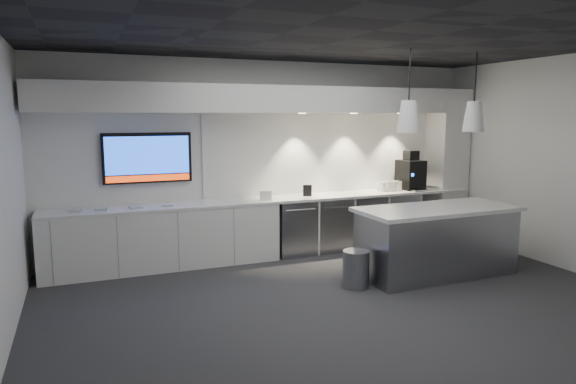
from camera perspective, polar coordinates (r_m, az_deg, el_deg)
name	(u,v)px	position (r m, az deg, el deg)	size (l,w,h in m)	color
floor	(344,301)	(6.22, 6.25, -11.91)	(7.00, 7.00, 0.00)	#2F2F32
ceiling	(349,38)	(5.89, 6.75, 16.60)	(7.00, 7.00, 0.00)	black
wall_back	(271,158)	(8.14, -1.96, 3.84)	(7.00, 7.00, 0.00)	white
wall_front	(520,213)	(3.89, 24.38, -2.17)	(7.00, 7.00, 0.00)	white
wall_right	(568,164)	(8.14, 28.71, 2.79)	(7.00, 7.00, 0.00)	white
back_counter	(278,199)	(7.92, -1.12, -0.82)	(6.80, 0.65, 0.04)	white
left_base_cabinets	(164,238)	(7.57, -13.62, -4.97)	(3.30, 0.63, 0.86)	white
fridge_unit_a	(293,227)	(8.09, 0.54, -3.89)	(0.60, 0.61, 0.85)	gray
fridge_unit_b	(329,224)	(8.35, 4.54, -3.52)	(0.60, 0.61, 0.85)	gray
fridge_unit_c	(363,221)	(8.65, 8.28, -3.17)	(0.60, 0.61, 0.85)	gray
fridge_unit_d	(395,218)	(8.98, 11.76, -2.83)	(0.60, 0.61, 0.85)	gray
backsplash	(338,152)	(8.61, 5.63, 4.39)	(4.60, 0.03, 1.30)	white
soffit	(277,99)	(7.84, -1.22, 10.24)	(6.90, 0.60, 0.40)	white
column	(446,165)	(9.50, 17.17, 2.93)	(0.55, 0.55, 2.60)	white
wall_tv	(148,158)	(7.64, -15.34, 3.67)	(1.25, 0.07, 0.72)	black
island	(436,241)	(7.30, 16.17, -5.23)	(2.23, 0.98, 0.94)	gray
bin	(356,269)	(6.63, 7.55, -8.47)	(0.34, 0.34, 0.48)	gray
coffee_machine	(411,173)	(9.06, 13.47, 2.01)	(0.39, 0.55, 0.67)	black
sign_black	(307,191)	(8.08, 2.17, 0.16)	(0.14, 0.02, 0.18)	black
sign_white	(266,196)	(7.71, -2.48, -0.40)	(0.18, 0.02, 0.14)	white
cup_cluster	(389,186)	(8.80, 11.20, 0.64)	(0.41, 0.19, 0.16)	silver
tray_a	(75,211)	(7.38, -22.57, -1.91)	(0.16, 0.16, 0.03)	#BABABA
tray_b	(101,209)	(7.38, -20.03, -1.77)	(0.16, 0.16, 0.03)	#BABABA
tray_c	(136,207)	(7.35, -16.55, -1.65)	(0.16, 0.16, 0.03)	#BABABA
tray_d	(168,205)	(7.43, -13.19, -1.41)	(0.16, 0.16, 0.03)	#BABABA
pendant_left	(408,116)	(6.78, 13.22, 8.19)	(0.28, 0.28, 1.11)	white
pendant_right	(474,116)	(7.44, 19.94, 7.92)	(0.28, 0.28, 1.11)	white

